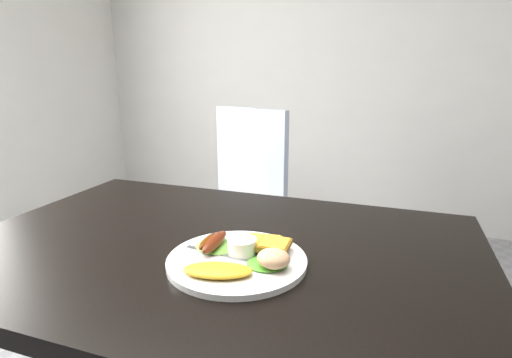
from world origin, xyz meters
TOP-DOWN VIEW (x-y plane):
  - room_back_panel at (0.00, 2.25)m, footprint 4.00×0.04m
  - dining_table at (0.00, 0.00)m, footprint 1.20×0.80m
  - dining_chair at (-0.32, 0.93)m, footprint 0.53×0.53m
  - person at (0.36, 0.76)m, footprint 0.57×0.40m
  - plate at (0.08, -0.08)m, footprint 0.29×0.29m
  - lettuce_left at (0.02, -0.04)m, footprint 0.10×0.09m
  - lettuce_right at (0.15, -0.09)m, footprint 0.10×0.10m
  - omelette at (0.07, -0.15)m, footprint 0.15×0.10m
  - sausage_a at (0.01, -0.06)m, footprint 0.02×0.08m
  - sausage_b at (0.02, -0.06)m, footprint 0.03×0.11m
  - ramekin at (0.09, -0.06)m, footprint 0.07×0.07m
  - toast_a at (0.11, -0.01)m, footprint 0.09×0.09m
  - toast_b at (0.15, -0.03)m, footprint 0.07×0.07m
  - potato_salad at (0.17, -0.10)m, footprint 0.08×0.08m
  - fork at (0.04, -0.08)m, footprint 0.17×0.04m

SIDE VIEW (x-z plane):
  - dining_chair at x=-0.32m, z-range 0.42..0.48m
  - dining_table at x=0.00m, z-range 0.71..0.75m
  - plate at x=0.08m, z-range 0.75..0.76m
  - fork at x=0.04m, z-range 0.76..0.77m
  - lettuce_right at x=0.15m, z-range 0.76..0.77m
  - lettuce_left at x=0.02m, z-range 0.76..0.77m
  - toast_a at x=0.11m, z-range 0.76..0.78m
  - omelette at x=0.07m, z-range 0.76..0.78m
  - person at x=0.36m, z-range 0.00..1.55m
  - ramekin at x=0.09m, z-range 0.76..0.80m
  - toast_b at x=0.15m, z-range 0.78..0.79m
  - sausage_a at x=0.01m, z-range 0.77..0.79m
  - sausage_b at x=0.02m, z-range 0.77..0.80m
  - potato_salad at x=0.17m, z-range 0.77..0.80m
  - room_back_panel at x=0.00m, z-range 0.00..2.70m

